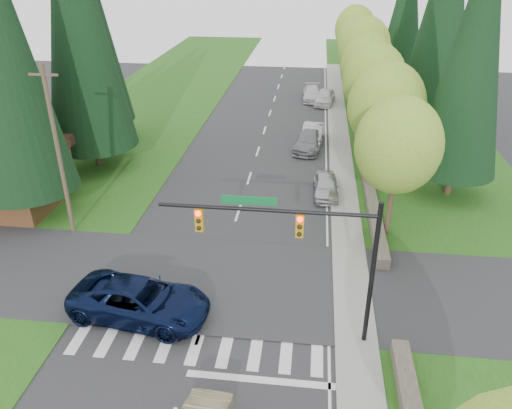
% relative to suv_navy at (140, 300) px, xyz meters
% --- Properties ---
extents(grass_east, '(14.00, 110.00, 0.06)m').
position_rel_suv_navy_xyz_m(grass_east, '(15.92, 15.00, -0.87)').
color(grass_east, '#245015').
rests_on(grass_east, ground).
extents(grass_west, '(14.00, 110.00, 0.06)m').
position_rel_suv_navy_xyz_m(grass_west, '(-10.08, 15.00, -0.87)').
color(grass_west, '#245015').
rests_on(grass_west, ground).
extents(cross_street, '(120.00, 8.00, 0.10)m').
position_rel_suv_navy_xyz_m(cross_street, '(2.92, 3.00, -0.90)').
color(cross_street, '#28282B').
rests_on(cross_street, ground).
extents(sidewalk_east, '(1.80, 80.00, 0.13)m').
position_rel_suv_navy_xyz_m(sidewalk_east, '(9.82, 17.00, -0.83)').
color(sidewalk_east, gray).
rests_on(sidewalk_east, ground).
extents(curb_east, '(0.20, 80.00, 0.13)m').
position_rel_suv_navy_xyz_m(curb_east, '(8.97, 17.00, -0.83)').
color(curb_east, gray).
rests_on(curb_east, ground).
extents(stone_wall_north, '(0.70, 40.00, 0.70)m').
position_rel_suv_navy_xyz_m(stone_wall_north, '(11.52, 25.00, -0.55)').
color(stone_wall_north, '#4C4438').
rests_on(stone_wall_north, ground).
extents(traffic_signal, '(8.70, 0.37, 6.80)m').
position_rel_suv_navy_xyz_m(traffic_signal, '(7.29, -0.50, 4.09)').
color(traffic_signal, black).
rests_on(traffic_signal, ground).
extents(brown_building, '(8.40, 8.40, 5.40)m').
position_rel_suv_navy_xyz_m(brown_building, '(-12.08, 10.00, 2.24)').
color(brown_building, '#4C2D19').
rests_on(brown_building, ground).
extents(utility_pole, '(1.60, 0.24, 10.00)m').
position_rel_suv_navy_xyz_m(utility_pole, '(-6.58, 7.00, 4.24)').
color(utility_pole, '#473828').
rests_on(utility_pole, ground).
extents(decid_tree_0, '(4.80, 4.80, 8.37)m').
position_rel_suv_navy_xyz_m(decid_tree_0, '(12.12, 9.00, 4.70)').
color(decid_tree_0, '#38281C').
rests_on(decid_tree_0, ground).
extents(decid_tree_1, '(5.20, 5.20, 8.80)m').
position_rel_suv_navy_xyz_m(decid_tree_1, '(12.22, 16.00, 4.90)').
color(decid_tree_1, '#38281C').
rests_on(decid_tree_1, ground).
extents(decid_tree_2, '(5.00, 5.00, 8.82)m').
position_rel_suv_navy_xyz_m(decid_tree_2, '(12.02, 23.00, 5.03)').
color(decid_tree_2, '#38281C').
rests_on(decid_tree_2, ground).
extents(decid_tree_3, '(5.00, 5.00, 8.55)m').
position_rel_suv_navy_xyz_m(decid_tree_3, '(12.12, 30.00, 4.77)').
color(decid_tree_3, '#38281C').
rests_on(decid_tree_3, ground).
extents(decid_tree_4, '(5.40, 5.40, 9.18)m').
position_rel_suv_navy_xyz_m(decid_tree_4, '(12.22, 37.00, 5.16)').
color(decid_tree_4, '#38281C').
rests_on(decid_tree_4, ground).
extents(decid_tree_5, '(4.80, 4.80, 8.30)m').
position_rel_suv_navy_xyz_m(decid_tree_5, '(12.02, 44.00, 4.63)').
color(decid_tree_5, '#38281C').
rests_on(decid_tree_5, ground).
extents(decid_tree_6, '(5.20, 5.20, 8.86)m').
position_rel_suv_navy_xyz_m(decid_tree_6, '(12.12, 51.00, 4.97)').
color(decid_tree_6, '#38281C').
rests_on(decid_tree_6, ground).
extents(conifer_w_c, '(6.46, 6.46, 20.80)m').
position_rel_suv_navy_xyz_m(conifer_w_c, '(-9.08, 17.00, 10.40)').
color(conifer_w_c, '#38281C').
rests_on(conifer_w_c, ground).
extents(conifer_w_e, '(5.78, 5.78, 18.80)m').
position_rel_suv_navy_xyz_m(conifer_w_e, '(-11.08, 23.00, 9.39)').
color(conifer_w_e, '#38281C').
rests_on(conifer_w_e, ground).
extents(conifer_e_a, '(5.44, 5.44, 17.80)m').
position_rel_suv_navy_xyz_m(conifer_e_a, '(16.92, 15.00, 8.89)').
color(conifer_e_a, '#38281C').
rests_on(conifer_e_a, ground).
extents(conifer_e_b, '(6.12, 6.12, 19.80)m').
position_rel_suv_navy_xyz_m(conifer_e_b, '(17.92, 29.00, 9.90)').
color(conifer_e_b, '#38281C').
rests_on(conifer_e_b, ground).
extents(conifer_e_c, '(5.10, 5.10, 16.80)m').
position_rel_suv_navy_xyz_m(conifer_e_c, '(16.92, 43.00, 8.39)').
color(conifer_e_c, '#38281C').
rests_on(conifer_e_c, ground).
extents(suv_navy, '(6.82, 3.87, 1.79)m').
position_rel_suv_navy_xyz_m(suv_navy, '(0.00, 0.00, 0.00)').
color(suv_navy, black).
rests_on(suv_navy, ground).
extents(parked_car_a, '(1.80, 4.19, 1.41)m').
position_rel_suv_navy_xyz_m(parked_car_a, '(8.52, 13.82, -0.19)').
color(parked_car_a, '#B4B3B9').
rests_on(parked_car_a, ground).
extents(parked_car_b, '(2.76, 5.38, 1.49)m').
position_rel_suv_navy_xyz_m(parked_car_b, '(7.12, 22.53, -0.15)').
color(parked_car_b, slate).
rests_on(parked_car_b, ground).
extents(parked_car_c, '(2.20, 5.08, 1.62)m').
position_rel_suv_navy_xyz_m(parked_car_c, '(7.42, 24.00, -0.08)').
color(parked_car_c, '#A3A3A7').
rests_on(parked_car_c, ground).
extents(parked_car_d, '(2.51, 4.92, 1.60)m').
position_rel_suv_navy_xyz_m(parked_car_d, '(8.52, 36.40, -0.10)').
color(parked_car_d, silver).
rests_on(parked_car_d, ground).
extents(parked_car_e, '(2.21, 5.08, 1.46)m').
position_rel_suv_navy_xyz_m(parked_car_e, '(7.12, 38.00, -0.17)').
color(parked_car_e, silver).
rests_on(parked_car_e, ground).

